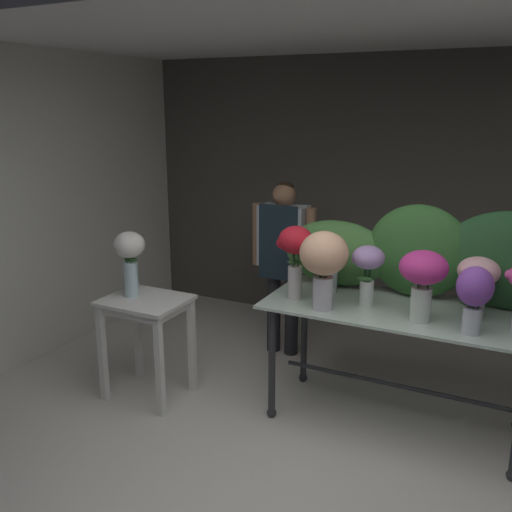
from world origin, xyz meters
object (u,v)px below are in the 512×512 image
Objects in this scene: side_table_white at (146,315)px; vase_crimson_roses at (295,250)px; vase_lilac_anemones at (367,266)px; vase_violet_stock at (474,294)px; vase_blush_carnations at (479,278)px; vase_coral_peonies at (331,257)px; florist at (283,251)px; display_table_glass at (398,328)px; vase_peach_tulips at (323,260)px; vase_white_roses_tall at (130,255)px; vase_magenta_ranunculus at (423,276)px.

vase_crimson_roses is (1.08, 0.30, 0.56)m from side_table_white.
vase_lilac_anemones is (0.49, 0.08, -0.07)m from vase_crimson_roses.
vase_lilac_anemones is at bearing 165.25° from vase_violet_stock.
vase_coral_peonies is (-1.00, 0.06, 0.00)m from vase_blush_carnations.
florist is 3.59× the size of vase_coral_peonies.
display_table_glass is 1.42m from florist.
vase_crimson_roses is at bearing -171.39° from vase_blush_carnations.
vase_lilac_anemones is 1.05× the size of vase_blush_carnations.
vase_coral_peonies is (-0.32, 0.16, -0.01)m from vase_lilac_anemones.
florist is 3.71× the size of vase_lilac_anemones.
vase_blush_carnations reaches higher than display_table_glass.
florist reaches higher than side_table_white.
vase_violet_stock is (0.48, -0.24, 0.40)m from display_table_glass.
vase_peach_tulips reaches higher than vase_coral_peonies.
vase_peach_tulips is 1.33× the size of vase_blush_carnations.
display_table_glass is 3.62× the size of vase_white_roses_tall.
vase_white_roses_tall reaches higher than vase_blush_carnations.
vase_magenta_ranunculus is 2.09m from vase_white_roses_tall.
florist is at bearing 118.51° from vase_crimson_roses.
vase_peach_tulips reaches higher than vase_crimson_roses.
vase_blush_carnations is at bearing 4.97° from display_table_glass.
vase_violet_stock is 0.83× the size of vase_white_roses_tall.
vase_peach_tulips is 0.98m from vase_blush_carnations.
vase_coral_peonies reaches higher than vase_lilac_anemones.
side_table_white is (-1.79, -0.43, -0.06)m from display_table_glass.
vase_lilac_anemones reaches higher than display_table_glass.
display_table_glass is at bearing 15.67° from vase_lilac_anemones.
vase_peach_tulips is 1.06× the size of vase_white_roses_tall.
vase_coral_peonies is (-0.07, 0.35, -0.07)m from vase_peach_tulips.
vase_peach_tulips reaches higher than vase_lilac_anemones.
vase_white_roses_tall reaches higher than vase_lilac_anemones.
vase_peach_tulips is (0.72, -0.99, 0.25)m from florist.
vase_lilac_anemones is at bearing -27.58° from vase_coral_peonies.
vase_lilac_anemones is at bearing 37.52° from vase_peach_tulips.
vase_coral_peonies is (0.17, 0.24, -0.08)m from vase_crimson_roses.
vase_coral_peonies reaches higher than vase_white_roses_tall.
vase_crimson_roses reaches higher than side_table_white.
vase_magenta_ranunculus reaches higher than vase_white_roses_tall.
side_table_white is 1.91× the size of vase_violet_stock.
display_table_glass is at bearing 152.93° from vase_violet_stock.
vase_violet_stock is 0.72m from vase_lilac_anemones.
florist is at bearing 145.80° from vase_magenta_ranunculus.
florist reaches higher than vase_peach_tulips.
side_table_white is 2.32m from vase_violet_stock.
vase_blush_carnations reaches higher than side_table_white.
vase_white_roses_tall reaches higher than display_table_glass.
vase_lilac_anemones is at bearing -39.67° from florist.
vase_lilac_anemones is 0.36m from vase_coral_peonies.
vase_magenta_ranunculus is (0.87, -0.04, -0.05)m from vase_crimson_roses.
vase_crimson_roses is 1.14× the size of vase_magenta_ranunculus.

